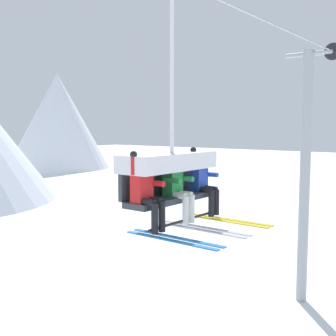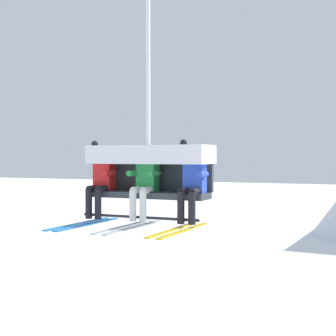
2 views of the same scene
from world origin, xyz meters
name	(u,v)px [view 1 (image 1 of 2)]	position (x,y,z in m)	size (l,w,h in m)	color
mountain_peak_central	(58,121)	(34.85, 46.87, 7.06)	(15.18, 15.18, 14.11)	white
lift_tower_far	(305,172)	(9.53, -0.02, 4.66)	(0.36, 1.88, 8.99)	#9EA3A8
chairlift_chair	(169,167)	(0.82, -0.73, 5.53)	(2.05, 0.74, 4.14)	#33383D
skier_red	(147,192)	(0.00, -0.94, 5.21)	(0.48, 1.70, 1.34)	red
skier_green	(179,187)	(0.82, -0.95, 5.19)	(0.46, 1.70, 1.23)	#23843D
skier_blue	(204,181)	(1.63, -0.94, 5.21)	(0.48, 1.70, 1.34)	#2847B7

